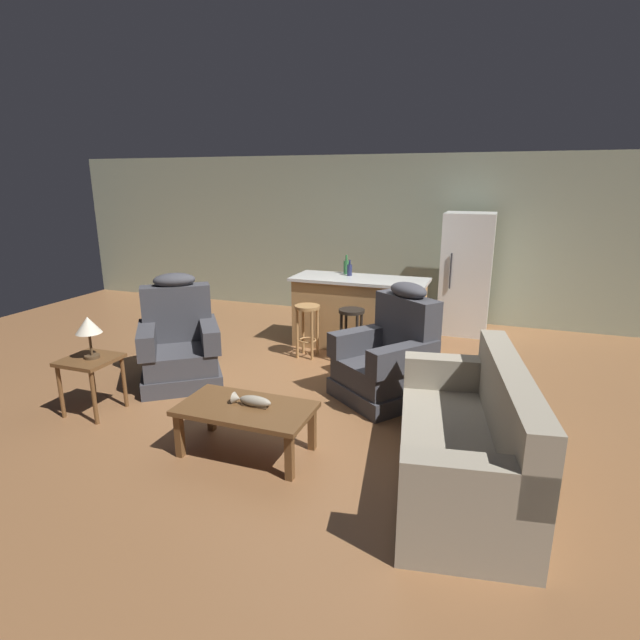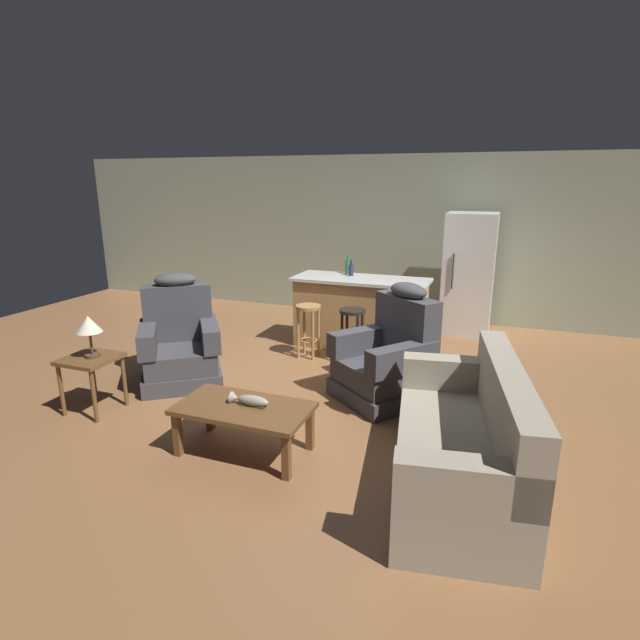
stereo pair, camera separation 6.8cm
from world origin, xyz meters
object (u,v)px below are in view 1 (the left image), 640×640
object	(u,v)px
end_table	(91,368)
kitchen_island	(359,312)
recliner_near_lamp	(179,345)
recliner_near_island	(389,359)
bar_stool_left	(307,321)
bar_stool_right	(398,330)
coffee_table	(246,413)
refrigerator	(466,274)
table_lamp	(88,327)
bottle_tall_green	(350,270)
bottle_short_amber	(346,267)
fish_figurine	(252,401)
bar_stool_middle	(351,326)
couch	(468,443)

from	to	relation	value
end_table	kitchen_island	world-z (taller)	kitchen_island
recliner_near_lamp	recliner_near_island	world-z (taller)	same
recliner_near_island	bar_stool_left	xyz separation A→B (m)	(-1.25, 0.87, 0.05)
bar_stool_right	coffee_table	bearing A→B (deg)	-108.17
recliner_near_lamp	bar_stool_left	bearing A→B (deg)	102.96
recliner_near_island	refrigerator	world-z (taller)	refrigerator
coffee_table	table_lamp	xyz separation A→B (m)	(-1.74, 0.19, 0.50)
bottle_tall_green	recliner_near_lamp	bearing A→B (deg)	-124.91
end_table	bar_stool_right	xyz separation A→B (m)	(2.55, 2.21, 0.01)
refrigerator	bottle_tall_green	distance (m)	1.82
table_lamp	bottle_short_amber	distance (m)	3.47
fish_figurine	bottle_short_amber	world-z (taller)	bottle_short_amber
kitchen_island	refrigerator	world-z (taller)	refrigerator
table_lamp	bar_stool_middle	world-z (taller)	table_lamp
coffee_table	couch	distance (m)	1.76
recliner_near_lamp	refrigerator	distance (m)	4.20
coffee_table	bar_stool_right	xyz separation A→B (m)	(0.78, 2.38, 0.11)
recliner_near_lamp	bar_stool_left	distance (m)	1.63
bottle_tall_green	bottle_short_amber	xyz separation A→B (m)	(-0.08, 0.12, 0.02)
recliner_near_island	bar_stool_middle	bearing A→B (deg)	-104.87
end_table	bottle_tall_green	size ratio (longest dim) A/B	2.59
bar_stool_left	refrigerator	distance (m)	2.59
refrigerator	recliner_near_island	bearing A→B (deg)	-101.22
recliner_near_island	table_lamp	world-z (taller)	recliner_near_island
fish_figurine	end_table	bearing A→B (deg)	175.47
couch	bottle_tall_green	xyz separation A→B (m)	(-1.81, 2.98, 0.69)
recliner_near_island	bottle_tall_green	xyz separation A→B (m)	(-0.92, 1.63, 0.61)
bar_stool_middle	bottle_tall_green	world-z (taller)	bottle_tall_green
coffee_table	couch	bearing A→B (deg)	4.98
end_table	kitchen_island	xyz separation A→B (m)	(1.88, 2.84, 0.02)
coffee_table	bottle_tall_green	bearing A→B (deg)	91.11
kitchen_island	bar_stool_right	world-z (taller)	kitchen_island
kitchen_island	bottle_tall_green	size ratio (longest dim) A/B	8.34
bar_stool_left	fish_figurine	bearing A→B (deg)	-79.70
bottle_tall_green	couch	bearing A→B (deg)	-58.74
kitchen_island	bottle_tall_green	bearing A→B (deg)	145.36
table_lamp	fish_figurine	bearing A→B (deg)	-4.96
end_table	kitchen_island	distance (m)	3.40
end_table	refrigerator	distance (m)	5.15
bottle_short_amber	refrigerator	bearing A→B (deg)	31.67
bottle_short_amber	bottle_tall_green	bearing A→B (deg)	-56.11
table_lamp	kitchen_island	size ratio (longest dim) A/B	0.23
bar_stool_left	end_table	bearing A→B (deg)	-122.00
bottle_short_amber	end_table	bearing A→B (deg)	-117.73
end_table	refrigerator	bearing A→B (deg)	51.90
bottle_short_amber	bar_stool_middle	bearing A→B (deg)	-68.73
recliner_near_island	refrigerator	bearing A→B (deg)	-153.44
end_table	refrigerator	xyz separation A→B (m)	(3.17, 4.04, 0.42)
table_lamp	refrigerator	xyz separation A→B (m)	(3.14, 4.02, 0.01)
fish_figurine	refrigerator	xyz separation A→B (m)	(1.36, 4.18, 0.42)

